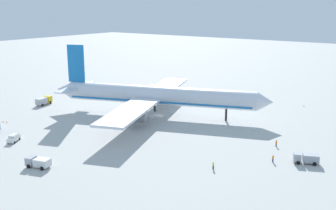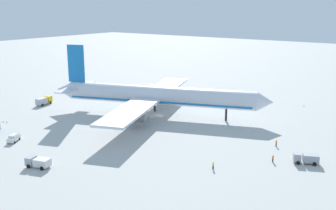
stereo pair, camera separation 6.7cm
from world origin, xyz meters
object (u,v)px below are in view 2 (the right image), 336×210
(traffic_cone_1, at_px, (304,106))
(airliner, at_px, (155,96))
(service_van, at_px, (14,138))
(ground_worker_2, at_px, (213,165))
(service_truck_0, at_px, (306,158))
(baggage_cart_0, at_px, (151,85))
(traffic_cone_2, at_px, (3,122))
(traffic_cone_0, at_px, (194,90))
(ground_worker_0, at_px, (276,143))
(service_truck_4, at_px, (38,162))
(ground_worker_1, at_px, (273,158))
(service_truck_3, at_px, (44,101))
(traffic_cone_4, at_px, (7,122))

(traffic_cone_1, bearing_deg, airliner, -132.19)
(service_van, height_order, ground_worker_2, service_van)
(service_truck_0, relative_size, ground_worker_2, 3.60)
(baggage_cart_0, relative_size, traffic_cone_2, 5.11)
(ground_worker_2, xyz_separation_m, traffic_cone_0, (-48.28, 69.92, -0.59))
(service_van, relative_size, ground_worker_0, 2.85)
(airliner, xyz_separation_m, service_van, (-14.96, -43.16, -5.60))
(service_truck_4, distance_m, ground_worker_2, 39.40)
(service_truck_0, height_order, traffic_cone_0, service_truck_0)
(baggage_cart_0, xyz_separation_m, ground_worker_0, (74.17, -43.17, 0.19))
(service_van, bearing_deg, traffic_cone_2, 154.29)
(baggage_cart_0, relative_size, traffic_cone_0, 5.11)
(airliner, relative_size, service_truck_4, 11.98)
(service_truck_0, bearing_deg, ground_worker_0, 144.14)
(baggage_cart_0, distance_m, traffic_cone_2, 71.22)
(airliner, distance_m, ground_worker_1, 50.56)
(ground_worker_1, height_order, traffic_cone_0, ground_worker_1)
(ground_worker_0, height_order, traffic_cone_2, ground_worker_0)
(service_truck_0, distance_m, ground_worker_0, 12.11)
(traffic_cone_0, xyz_separation_m, traffic_cone_1, (47.03, -0.75, 0.00))
(traffic_cone_2, bearing_deg, ground_worker_1, 11.96)
(airliner, height_order, service_van, airliner)
(service_truck_0, xyz_separation_m, ground_worker_0, (-9.81, 7.09, -0.45))
(airliner, height_order, traffic_cone_2, airliner)
(service_truck_0, xyz_separation_m, traffic_cone_0, (-64.12, 54.47, -1.05))
(service_truck_0, relative_size, service_truck_3, 0.86)
(service_truck_4, height_order, traffic_cone_2, service_truck_4)
(service_truck_4, relative_size, traffic_cone_4, 10.88)
(service_truck_3, relative_size, service_van, 1.44)
(ground_worker_1, xyz_separation_m, traffic_cone_2, (-80.96, -17.14, -0.63))
(baggage_cart_0, relative_size, ground_worker_1, 1.58)
(ground_worker_2, bearing_deg, airliner, 142.88)
(service_truck_0, height_order, traffic_cone_1, service_truck_0)
(ground_worker_0, bearing_deg, traffic_cone_2, -160.19)
(service_truck_0, height_order, traffic_cone_2, service_truck_0)
(airliner, height_order, traffic_cone_0, airliner)
(service_truck_4, height_order, ground_worker_2, service_truck_4)
(traffic_cone_2, relative_size, traffic_cone_4, 1.00)
(service_truck_3, bearing_deg, traffic_cone_4, -66.01)
(ground_worker_1, height_order, traffic_cone_1, ground_worker_1)
(service_truck_3, height_order, ground_worker_2, service_truck_3)
(ground_worker_1, xyz_separation_m, traffic_cone_0, (-57.61, 58.21, -0.63))
(service_truck_0, height_order, ground_worker_1, service_truck_0)
(service_truck_3, xyz_separation_m, traffic_cone_4, (9.74, -21.89, -1.27))
(service_truck_3, height_order, traffic_cone_0, service_truck_3)
(ground_worker_1, xyz_separation_m, traffic_cone_1, (-10.58, 57.47, -0.63))
(service_van, bearing_deg, traffic_cone_0, 86.87)
(service_truck_0, distance_m, ground_worker_2, 22.13)
(airliner, bearing_deg, ground_worker_2, -37.12)
(traffic_cone_0, relative_size, traffic_cone_2, 1.00)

